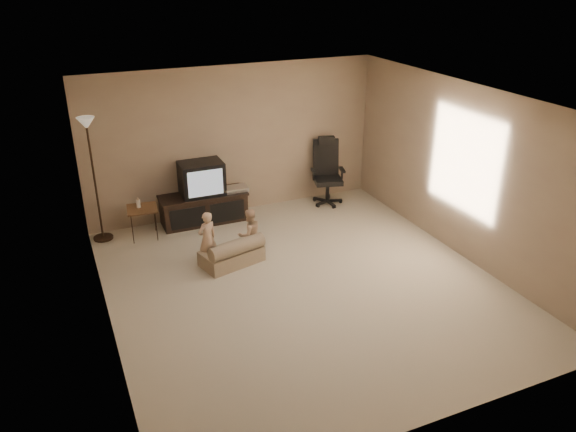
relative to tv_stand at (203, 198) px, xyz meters
name	(u,v)px	position (x,y,z in m)	size (l,w,h in m)	color
floor	(303,284)	(0.66, -2.49, -0.43)	(5.50, 5.50, 0.00)	#BBAF95
room_shell	(305,179)	(0.66, -2.49, 1.09)	(5.50, 5.50, 5.50)	white
tv_stand	(203,198)	(0.00, 0.00, 0.00)	(1.46, 0.55, 1.04)	black
office_chair	(327,180)	(2.25, -0.07, -0.01)	(0.67, 0.70, 1.19)	black
side_table	(142,209)	(-1.03, -0.19, 0.05)	(0.50, 0.50, 0.68)	brown
floor_lamp	(90,152)	(-1.64, 0.01, 0.99)	(0.30, 0.30, 1.94)	#322216
child_sofa	(233,254)	(-0.03, -1.59, -0.26)	(0.95, 0.69, 0.42)	tan
toddler_left	(207,238)	(-0.35, -1.42, -0.03)	(0.29, 0.21, 0.80)	#DAAE88
toddler_right	(249,234)	(0.26, -1.49, -0.05)	(0.37, 0.20, 0.76)	#DAAE88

